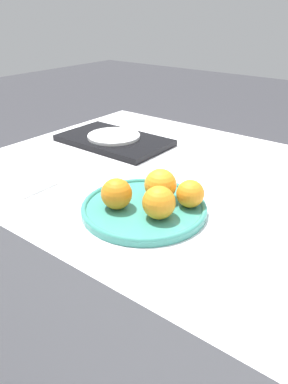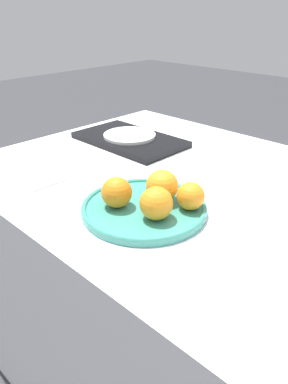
{
  "view_description": "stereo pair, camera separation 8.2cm",
  "coord_description": "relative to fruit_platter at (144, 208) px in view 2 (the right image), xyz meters",
  "views": [
    {
      "loc": [
        0.31,
        -0.78,
        1.19
      ],
      "look_at": [
        -0.14,
        -0.21,
        0.82
      ],
      "focal_mm": 35.0,
      "sensor_mm": 36.0,
      "label": 1
    },
    {
      "loc": [
        0.37,
        -0.73,
        1.19
      ],
      "look_at": [
        -0.14,
        -0.21,
        0.82
      ],
      "focal_mm": 35.0,
      "sensor_mm": 36.0,
      "label": 2
    }
  ],
  "objects": [
    {
      "name": "serving_tray",
      "position": [
        -0.36,
        0.3,
        -0.0
      ],
      "size": [
        0.36,
        0.22,
        0.02
      ],
      "color": "black",
      "rests_on": "table"
    },
    {
      "name": "orange_3",
      "position": [
        0.08,
        0.06,
        0.03
      ],
      "size": [
        0.06,
        0.06,
        0.06
      ],
      "color": "orange",
      "rests_on": "fruit_platter"
    },
    {
      "name": "orange_1",
      "position": [
        -0.04,
        -0.04,
        0.04
      ],
      "size": [
        0.07,
        0.07,
        0.07
      ],
      "color": "orange",
      "rests_on": "fruit_platter"
    },
    {
      "name": "fruit_platter",
      "position": [
        0.0,
        0.0,
        0.0
      ],
      "size": [
        0.28,
        0.28,
        0.02
      ],
      "color": "teal",
      "rests_on": "table"
    },
    {
      "name": "side_plate",
      "position": [
        -0.36,
        0.3,
        0.01
      ],
      "size": [
        0.17,
        0.17,
        0.01
      ],
      "color": "white",
      "rests_on": "serving_tray"
    },
    {
      "name": "orange_2",
      "position": [
        0.05,
        -0.02,
        0.04
      ],
      "size": [
        0.07,
        0.07,
        0.07
      ],
      "color": "orange",
      "rests_on": "fruit_platter"
    },
    {
      "name": "table",
      "position": [
        0.14,
        0.21,
        -0.39
      ],
      "size": [
        1.53,
        0.88,
        0.77
      ],
      "color": "white",
      "rests_on": "ground_plane"
    },
    {
      "name": "orange_0",
      "position": [
        0.01,
        0.05,
        0.04
      ],
      "size": [
        0.07,
        0.07,
        0.07
      ],
      "color": "orange",
      "rests_on": "fruit_platter"
    },
    {
      "name": "napkin",
      "position": [
        -0.33,
        -0.08,
        -0.01
      ],
      "size": [
        0.13,
        0.11,
        0.01
      ],
      "color": "white",
      "rests_on": "table"
    }
  ]
}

